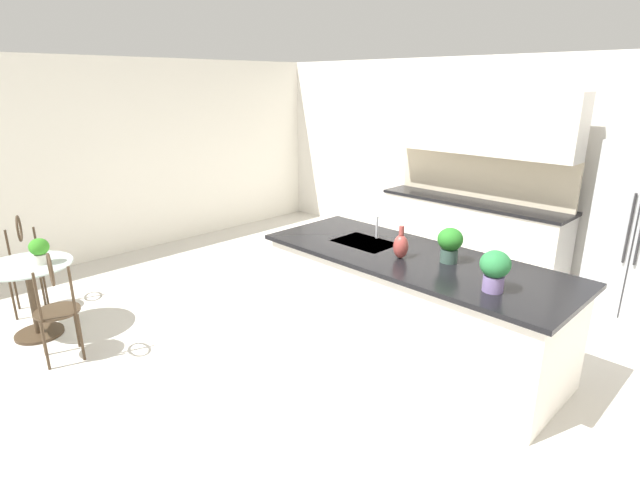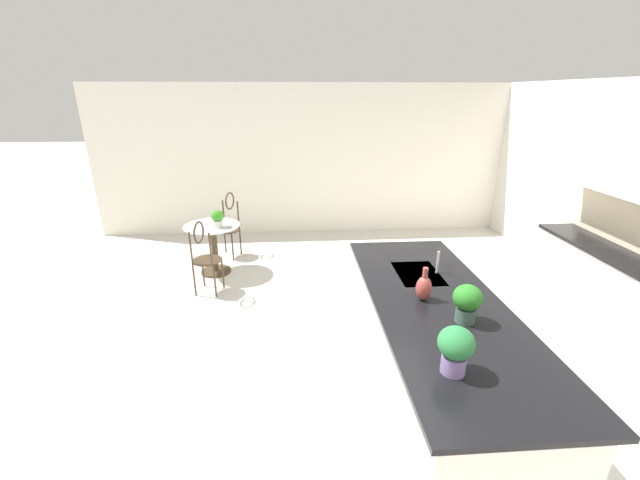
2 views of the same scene
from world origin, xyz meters
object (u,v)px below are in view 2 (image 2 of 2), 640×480
bistro_table (214,244)px  potted_plant_counter_far (456,348)px  vase_on_counter (424,288)px  potted_plant_counter_near (467,301)px  chair_near_window (204,254)px  potted_plant_on_table (218,217)px  chair_by_island (229,222)px

bistro_table → potted_plant_counter_far: potted_plant_counter_far is taller
bistro_table → vase_on_counter: 3.52m
potted_plant_counter_near → vase_on_counter: potted_plant_counter_near is taller
chair_near_window → potted_plant_on_table: (-0.59, 0.09, 0.31)m
potted_plant_on_table → potted_plant_counter_near: (2.93, 2.33, 0.21)m
potted_plant_on_table → potted_plant_counter_near: bearing=38.5°
potted_plant_counter_far → potted_plant_on_table: bearing=-149.9°
bistro_table → vase_on_counter: vase_on_counter is taller
chair_near_window → potted_plant_counter_far: bearing=36.2°
bistro_table → chair_near_window: size_ratio=0.77×
chair_near_window → potted_plant_on_table: size_ratio=4.19×
chair_near_window → chair_by_island: size_ratio=1.00×
chair_near_window → potted_plant_counter_near: (2.33, 2.42, 0.52)m
chair_near_window → potted_plant_counter_far: 3.61m
potted_plant_counter_far → vase_on_counter: potted_plant_counter_far is taller
chair_near_window → potted_plant_counter_near: bearing=46.0°
chair_by_island → potted_plant_on_table: bearing=-1.6°
chair_by_island → bistro_table: bearing=-11.3°
chair_near_window → chair_by_island: same height
chair_near_window → potted_plant_on_table: 0.68m
vase_on_counter → potted_plant_on_table: bearing=-140.6°
potted_plant_on_table → potted_plant_counter_far: size_ratio=0.80×
potted_plant_on_table → potted_plant_counter_far: potted_plant_counter_far is taller
potted_plant_counter_near → vase_on_counter: size_ratio=1.04×
potted_plant_on_table → potted_plant_counter_far: 4.03m
bistro_table → potted_plant_counter_near: (3.01, 2.44, 0.64)m
chair_by_island → potted_plant_counter_near: bearing=32.1°
chair_near_window → potted_plant_counter_near: 3.40m
chair_near_window → vase_on_counter: vase_on_counter is taller
chair_near_window → vase_on_counter: (1.98, 2.21, 0.46)m
potted_plant_on_table → potted_plant_counter_near: potted_plant_counter_near is taller
bistro_table → chair_by_island: size_ratio=0.77×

